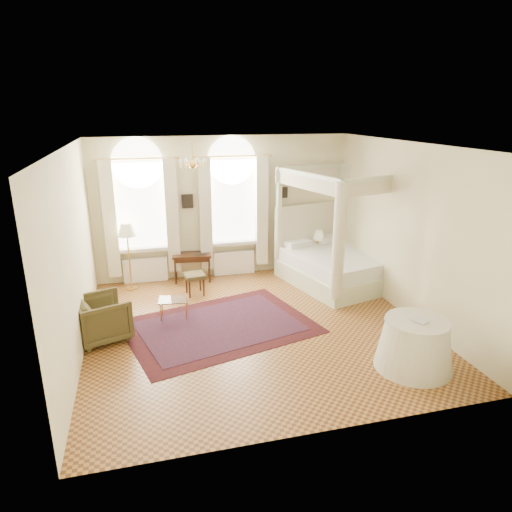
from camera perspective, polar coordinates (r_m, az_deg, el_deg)
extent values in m
plane|color=#A66D30|center=(8.58, -0.05, -8.88)|extent=(6.00, 6.00, 0.00)
plane|color=#FFF7C2|center=(10.82, -4.04, 6.06)|extent=(6.00, 0.00, 6.00)
plane|color=#FFF7C2|center=(5.30, 8.12, -7.06)|extent=(6.00, 0.00, 6.00)
plane|color=#FFF7C2|center=(7.82, -21.88, 0.10)|extent=(0.00, 6.00, 6.00)
plane|color=#FFF7C2|center=(9.16, 18.46, 2.98)|extent=(0.00, 6.00, 6.00)
plane|color=white|center=(7.68, -0.06, 13.68)|extent=(6.00, 6.00, 0.00)
cube|color=white|center=(10.59, -14.24, 6.12)|extent=(1.10, 0.04, 1.90)
cylinder|color=white|center=(10.44, -14.64, 11.22)|extent=(1.10, 0.04, 1.10)
cube|color=white|center=(10.74, -13.83, 0.85)|extent=(1.32, 0.24, 0.08)
cube|color=beige|center=(10.49, -17.78, 4.31)|extent=(0.28, 0.14, 2.60)
cube|color=beige|center=(10.50, -10.46, 4.87)|extent=(0.28, 0.14, 2.60)
cube|color=white|center=(10.91, -13.64, -1.68)|extent=(1.00, 0.12, 0.58)
cube|color=white|center=(10.79, -2.97, 6.86)|extent=(1.10, 0.04, 1.90)
cylinder|color=white|center=(10.65, -3.06, 11.88)|extent=(1.10, 0.04, 1.10)
cube|color=white|center=(10.94, -2.80, 1.68)|extent=(1.32, 0.24, 0.08)
cube|color=beige|center=(10.57, -6.34, 5.16)|extent=(0.28, 0.14, 2.60)
cube|color=beige|center=(10.84, 0.72, 5.58)|extent=(0.28, 0.14, 2.60)
cube|color=white|center=(11.12, -2.78, -0.81)|extent=(1.00, 0.12, 0.58)
cylinder|color=gold|center=(8.71, -7.98, 12.70)|extent=(0.02, 0.02, 0.40)
sphere|color=gold|center=(8.73, -7.92, 11.26)|extent=(0.16, 0.16, 0.16)
sphere|color=#F0E6BB|center=(8.75, -6.48, 11.79)|extent=(0.07, 0.07, 0.07)
sphere|color=#F0E6BB|center=(8.92, -7.37, 11.88)|extent=(0.07, 0.07, 0.07)
sphere|color=#F0E6BB|center=(8.90, -8.80, 11.80)|extent=(0.07, 0.07, 0.07)
sphere|color=#F0E6BB|center=(8.70, -9.40, 11.63)|extent=(0.07, 0.07, 0.07)
sphere|color=#F0E6BB|center=(8.52, -8.53, 11.55)|extent=(0.07, 0.07, 0.07)
sphere|color=#F0E6BB|center=(8.55, -7.03, 11.63)|extent=(0.07, 0.07, 0.07)
cube|color=black|center=(10.63, -8.57, 6.79)|extent=(0.26, 0.03, 0.32)
cube|color=black|center=(11.08, 3.42, 7.93)|extent=(0.22, 0.03, 0.26)
cube|color=beige|center=(10.73, 9.89, -2.33)|extent=(2.43, 2.75, 0.40)
cube|color=white|center=(10.62, 9.99, -0.52)|extent=(2.30, 2.61, 0.31)
cube|color=beige|center=(11.34, 6.54, 3.19)|extent=(1.86, 0.57, 1.34)
cube|color=beige|center=(10.78, 2.84, 4.03)|extent=(0.12, 0.12, 2.57)
cube|color=beige|center=(11.79, 10.16, 4.99)|extent=(0.12, 0.12, 2.57)
cube|color=beige|center=(9.05, 10.27, 1.04)|extent=(0.12, 0.12, 2.57)
cube|color=beige|center=(10.23, 17.96, 2.41)|extent=(0.12, 0.12, 2.57)
cube|color=beige|center=(11.03, 6.90, 11.04)|extent=(1.86, 0.57, 0.09)
cube|color=beige|center=(9.36, 14.96, 9.34)|extent=(1.86, 0.57, 0.09)
cube|color=beige|center=(9.63, 6.50, 10.05)|extent=(0.69, 2.29, 0.09)
cube|color=beige|center=(10.75, 14.30, 10.44)|extent=(0.69, 2.29, 0.09)
cube|color=beige|center=(11.05, 6.87, 10.23)|extent=(1.91, 0.55, 0.31)
cube|color=beige|center=(9.38, 14.88, 8.39)|extent=(1.91, 0.55, 0.31)
cube|color=beige|center=(9.66, 6.46, 9.14)|extent=(0.66, 2.34, 0.31)
cube|color=beige|center=(10.77, 14.23, 9.62)|extent=(0.66, 2.34, 0.31)
cylinder|color=beige|center=(9.02, 10.31, 1.72)|extent=(0.25, 0.25, 2.34)
cylinder|color=beige|center=(10.20, 18.02, 3.01)|extent=(0.25, 0.25, 2.34)
cube|color=#381C0F|center=(11.55, 8.15, -0.20)|extent=(0.53, 0.50, 0.62)
cylinder|color=gold|center=(11.35, 7.84, 1.65)|extent=(0.12, 0.12, 0.20)
cone|color=#F0E6BB|center=(11.29, 7.88, 2.63)|extent=(0.28, 0.28, 0.22)
cube|color=#381C0F|center=(10.67, -8.02, 0.13)|extent=(0.93, 0.56, 0.05)
cube|color=#381C0F|center=(10.70, -8.00, -0.28)|extent=(0.83, 0.46, 0.09)
cylinder|color=#381C0F|center=(10.95, -9.99, -1.31)|extent=(0.04, 0.04, 0.62)
cylinder|color=#381C0F|center=(10.95, -5.91, -1.14)|extent=(0.04, 0.04, 0.62)
cylinder|color=#381C0F|center=(10.62, -10.04, -1.93)|extent=(0.04, 0.04, 0.62)
cylinder|color=#381C0F|center=(10.61, -5.84, -1.76)|extent=(0.04, 0.04, 0.62)
imported|color=black|center=(10.62, -6.99, 0.30)|extent=(0.32, 0.21, 0.02)
cube|color=#4A3D1F|center=(9.94, -7.68, -2.45)|extent=(0.46, 0.46, 0.08)
cylinder|color=#381C0F|center=(9.85, -8.30, -4.15)|extent=(0.04, 0.04, 0.39)
cylinder|color=#381C0F|center=(9.92, -6.55, -3.93)|extent=(0.04, 0.04, 0.39)
cylinder|color=#381C0F|center=(10.14, -8.68, -3.53)|extent=(0.04, 0.04, 0.39)
cylinder|color=#381C0F|center=(10.20, -6.98, -3.32)|extent=(0.04, 0.04, 0.39)
imported|color=#41391C|center=(8.44, -18.68, -7.39)|extent=(1.10, 1.09, 0.79)
cube|color=silver|center=(8.94, -10.27, -5.40)|extent=(0.61, 0.46, 0.02)
cylinder|color=gold|center=(8.89, -11.82, -6.94)|extent=(0.02, 0.02, 0.37)
cylinder|color=gold|center=(8.86, -8.68, -6.86)|extent=(0.02, 0.02, 0.37)
cylinder|color=gold|center=(9.18, -11.67, -6.12)|extent=(0.02, 0.02, 0.37)
cylinder|color=gold|center=(9.15, -8.63, -6.03)|extent=(0.02, 0.02, 0.37)
cylinder|color=gold|center=(10.68, -15.26, -3.89)|extent=(0.27, 0.27, 0.03)
cylinder|color=gold|center=(10.46, -15.55, -0.57)|extent=(0.04, 0.04, 1.33)
cone|color=#F0E6BB|center=(10.27, -15.87, 3.19)|extent=(0.39, 0.39, 0.28)
cube|color=#431013|center=(8.63, -4.57, -8.75)|extent=(3.83, 3.16, 0.01)
cube|color=black|center=(8.62, -4.57, -8.72)|extent=(3.19, 2.53, 0.01)
cone|color=beige|center=(7.59, 19.21, -10.49)|extent=(1.19, 1.19, 0.77)
cylinder|color=beige|center=(7.42, 19.53, -7.72)|extent=(0.97, 0.97, 0.04)
imported|color=black|center=(7.30, 19.40, -7.83)|extent=(0.26, 0.29, 0.02)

